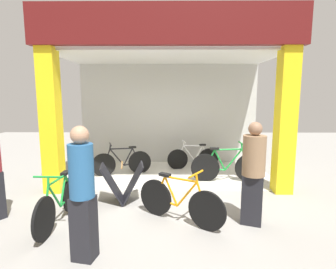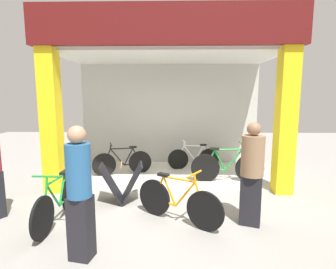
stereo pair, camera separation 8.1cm
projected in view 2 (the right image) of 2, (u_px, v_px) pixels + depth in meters
The scene contains 10 objects.
ground_plane at pixel (167, 191), 5.80m from camera, with size 18.49×18.49×0.00m, color gray.
shop_facade at pixel (169, 96), 6.82m from camera, with size 5.44×2.88×3.81m.
bicycle_inside_0 at pixel (227, 167), 6.37m from camera, with size 1.73×0.47×0.95m.
bicycle_inside_1 at pixel (123, 162), 6.96m from camera, with size 1.47×0.54×0.84m.
bicycle_inside_2 at pixel (194, 158), 7.51m from camera, with size 1.45×0.40×0.80m.
bicycle_parked_0 at pixel (58, 202), 4.33m from camera, with size 0.44×1.62×0.89m.
bicycle_parked_1 at pixel (178, 202), 4.35m from camera, with size 1.36×0.92×0.88m.
sandwich_board_sign at pixel (122, 183), 5.20m from camera, with size 0.89×0.67×0.76m.
pedestrian_0 at pixel (80, 192), 3.31m from camera, with size 0.36×0.36×1.70m.
pedestrian_3 at pixel (252, 172), 4.22m from camera, with size 0.46×0.46×1.66m.
Camera 2 is at (0.14, -5.55, 2.06)m, focal length 28.67 mm.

